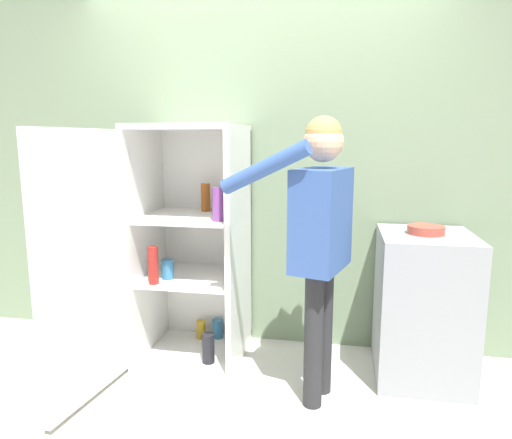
{
  "coord_description": "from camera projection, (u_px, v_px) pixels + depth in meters",
  "views": [
    {
      "loc": [
        0.58,
        -2.25,
        1.49
      ],
      "look_at": [
        0.04,
        0.6,
        0.98
      ],
      "focal_mm": 32.0,
      "sensor_mm": 36.0,
      "label": 1
    }
  ],
  "objects": [
    {
      "name": "refrigerator",
      "position": [
        174.0,
        249.0,
        2.98
      ],
      "size": [
        0.82,
        1.33,
        1.58
      ],
      "color": "white",
      "rests_on": "ground_plane"
    },
    {
      "name": "counter",
      "position": [
        423.0,
        306.0,
        2.85
      ],
      "size": [
        0.56,
        0.63,
        0.92
      ],
      "color": "gray",
      "rests_on": "ground_plane"
    },
    {
      "name": "person",
      "position": [
        320.0,
        225.0,
        2.49
      ],
      "size": [
        0.71,
        0.53,
        1.61
      ],
      "color": "#262628",
      "rests_on": "ground_plane"
    },
    {
      "name": "bowl",
      "position": [
        426.0,
        230.0,
        2.77
      ],
      "size": [
        0.22,
        0.22,
        0.05
      ],
      "color": "#B24738",
      "rests_on": "counter"
    },
    {
      "name": "ground_plane",
      "position": [
        229.0,
        410.0,
        2.54
      ],
      "size": [
        12.0,
        12.0,
        0.0
      ],
      "primitive_type": "plane",
      "color": "beige"
    },
    {
      "name": "wall_back",
      "position": [
        260.0,
        169.0,
        3.26
      ],
      "size": [
        7.0,
        0.06,
        2.55
      ],
      "color": "gray",
      "rests_on": "ground_plane"
    }
  ]
}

